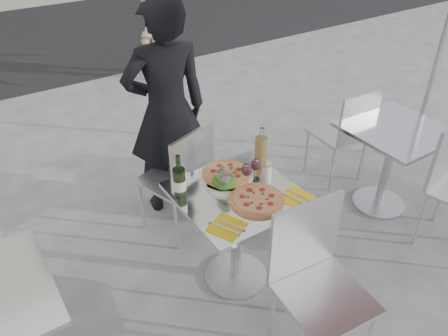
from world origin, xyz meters
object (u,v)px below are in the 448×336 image
wine_bottle (179,181)px  chair_far (182,174)px  pedestrian_b (149,8)px  wineglass_white_a (225,179)px  main_table (237,219)px  wineglass_red_b (256,165)px  napkin_right (296,197)px  side_chair_rfar (347,129)px  woman_diner (167,111)px  wineglass_red_a (247,171)px  pizza_near (257,200)px  side_table_right (391,151)px  sugar_shaker (267,170)px  pizza_far (226,174)px  salad_plate (224,182)px  carafe (261,151)px  chair_near (315,273)px  napkin_left (227,227)px  wineglass_white_b (222,176)px

wine_bottle → chair_far: bearing=61.2°
pedestrian_b → wineglass_white_a: (-1.19, -3.60, -0.08)m
main_table → wineglass_white_a: bearing=151.0°
wineglass_red_b → napkin_right: bearing=-72.3°
side_chair_rfar → pedestrian_b: size_ratio=0.49×
woman_diner → wineglass_red_a: 0.96m
pizza_near → wine_bottle: size_ratio=1.12×
napkin_right → woman_diner: bearing=85.2°
woman_diner → pedestrian_b: bearing=-101.7°
pizza_near → wineglass_red_b: (0.12, 0.19, 0.10)m
main_table → wineglass_red_b: wineglass_red_b is taller
side_table_right → wineglass_red_a: bearing=178.5°
wine_bottle → wineglass_red_a: wine_bottle is taller
main_table → pedestrian_b: 3.83m
pizza_near → sugar_shaker: 0.27m
wineglass_white_a → wineglass_red_b: same height
main_table → pizza_far: (0.04, 0.19, 0.23)m
chair_far → side_chair_rfar: 1.53m
chair_far → napkin_right: size_ratio=4.25×
salad_plate → pizza_near: bearing=-68.1°
carafe → wineglass_red_b: bearing=-138.0°
side_table_right → carafe: (-1.20, 0.16, 0.33)m
chair_near → wineglass_red_a: bearing=93.2°
chair_near → carafe: 0.88m
carafe → pizza_far: bearing=174.5°
woman_diner → wineglass_red_b: woman_diner is taller
woman_diner → pizza_near: size_ratio=5.33×
wine_bottle → sugar_shaker: wine_bottle is taller
side_table_right → sugar_shaker: 1.27m
napkin_right → wineglass_white_a: bearing=125.2°
salad_plate → sugar_shaker: sugar_shaker is taller
salad_plate → napkin_left: salad_plate is taller
woman_diner → wineglass_white_a: woman_diner is taller
pizza_far → wineglass_white_a: bearing=-125.3°
pizza_far → salad_plate: salad_plate is taller
pizza_near → wineglass_white_a: size_ratio=2.10×
napkin_left → carafe: bearing=11.5°
napkin_left → wineglass_white_b: bearing=36.4°
wine_bottle → wineglass_white_b: 0.26m
chair_near → wineglass_white_b: chair_near is taller
main_table → napkin_right: size_ratio=3.38×
pizza_near → wineglass_white_b: (-0.12, 0.21, 0.10)m
sugar_shaker → wineglass_white_b: size_ratio=0.68×
salad_plate → napkin_left: 0.37m
side_table_right → salad_plate: bearing=176.5°
chair_near → woman_diner: woman_diner is taller
wineglass_white_b → napkin_right: bearing=-43.1°
side_chair_rfar → pedestrian_b: bearing=-80.8°
main_table → pizza_far: pizza_far is taller
salad_plate → wineglass_red_a: 0.16m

